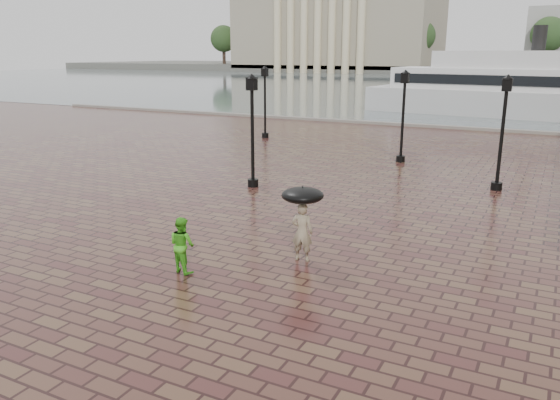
# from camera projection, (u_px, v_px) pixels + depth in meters

# --- Properties ---
(ground) EXTENTS (300.00, 300.00, 0.00)m
(ground) POSITION_uv_depth(u_px,v_px,m) (263.00, 319.00, 11.28)
(ground) COLOR #3D1D1B
(ground) RESTS_ON ground
(harbour_water) EXTENTS (240.00, 240.00, 0.00)m
(harbour_water) POSITION_uv_depth(u_px,v_px,m) (532.00, 86.00, 90.26)
(harbour_water) COLOR #4C575C
(harbour_water) RESTS_ON ground
(quay_edge) EXTENTS (80.00, 0.60, 0.30)m
(quay_edge) POSITION_uv_depth(u_px,v_px,m) (481.00, 130.00, 38.75)
(quay_edge) COLOR slate
(quay_edge) RESTS_ON ground
(far_shore) EXTENTS (300.00, 60.00, 2.00)m
(far_shore) POSITION_uv_depth(u_px,v_px,m) (547.00, 69.00, 148.38)
(far_shore) COLOR #4C4C47
(far_shore) RESTS_ON ground
(museum) EXTENTS (57.00, 32.50, 26.00)m
(museum) POSITION_uv_depth(u_px,v_px,m) (339.00, 22.00, 156.07)
(museum) COLOR gray
(museum) RESTS_ON ground
(far_trees) EXTENTS (188.00, 8.00, 13.50)m
(far_trees) POSITION_uv_depth(u_px,v_px,m) (548.00, 35.00, 127.29)
(far_trees) COLOR #2D2119
(far_trees) RESTS_ON ground
(street_lamps) EXTENTS (21.44, 14.44, 4.40)m
(street_lamps) POSITION_uv_depth(u_px,v_px,m) (409.00, 117.00, 26.49)
(street_lamps) COLOR black
(street_lamps) RESTS_ON ground
(adult_pedestrian) EXTENTS (0.62, 0.45, 1.58)m
(adult_pedestrian) POSITION_uv_depth(u_px,v_px,m) (302.00, 232.00, 14.29)
(adult_pedestrian) COLOR gray
(adult_pedestrian) RESTS_ON ground
(child_pedestrian) EXTENTS (0.80, 0.69, 1.42)m
(child_pedestrian) POSITION_uv_depth(u_px,v_px,m) (182.00, 245.00, 13.58)
(child_pedestrian) COLOR green
(child_pedestrian) RESTS_ON ground
(ferry_near) EXTENTS (23.41, 8.34, 7.51)m
(ferry_near) POSITION_uv_depth(u_px,v_px,m) (499.00, 89.00, 47.41)
(ferry_near) COLOR #B9B9B9
(ferry_near) RESTS_ON ground
(umbrella) EXTENTS (1.10, 1.10, 1.11)m
(umbrella) POSITION_uv_depth(u_px,v_px,m) (303.00, 195.00, 14.03)
(umbrella) COLOR black
(umbrella) RESTS_ON ground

